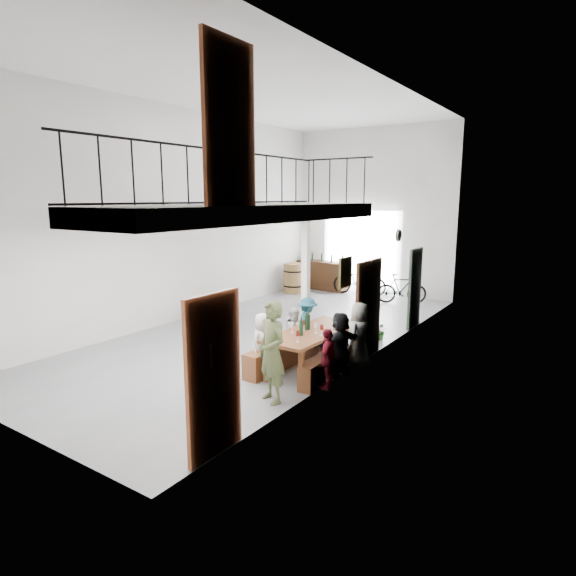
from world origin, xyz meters
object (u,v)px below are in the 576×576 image
Objects in this scene: oak_barrel at (293,278)px; bench_inner at (284,354)px; bicycle_near at (359,281)px; serving_counter at (322,275)px; host_standing at (272,352)px; side_bench at (215,306)px; tasting_table at (313,335)px.

bench_inner is at bearing -58.52° from oak_barrel.
oak_barrel is at bearing 105.09° from bicycle_near.
oak_barrel reaches higher than serving_counter.
host_standing is at bearing -60.47° from serving_counter.
bench_inner is 2.05× the size of oak_barrel.
side_bench is 0.81× the size of bicycle_near.
oak_barrel is at bearing 86.07° from side_bench.
side_bench is at bearing 163.37° from host_standing.
bench_inner is 8.09m from serving_counter.
host_standing is at bearing -82.09° from tasting_table.
tasting_table is 7.52m from bicycle_near.
serving_counter is (-3.95, 7.29, -0.20)m from tasting_table.
bicycle_near is at bearing 106.38° from bench_inner.
bicycle_near is at bearing 110.87° from tasting_table.
bench_inner is at bearing 140.77° from host_standing.
host_standing is at bearing -173.35° from bicycle_near.
tasting_table is 1.23× the size of bicycle_near.
side_bench is (-4.70, 2.48, -0.50)m from tasting_table.
side_bench is 6.33m from host_standing.
serving_counter is at bearing 116.70° from bench_inner.
tasting_table is 0.78m from bench_inner.
bench_inner is 1.75m from host_standing.
bicycle_near is at bearing 129.49° from host_standing.
side_bench is at bearing 150.31° from bench_inner.
bench_inner is at bearing -32.04° from side_bench.
tasting_table is 1.55m from host_standing.
oak_barrel reaches higher than tasting_table.
side_bench is 5.19m from bicycle_near.
bench_inner is 1.41× the size of side_bench.
bicycle_near reaches higher than bench_inner.
side_bench is (-4.09, 2.56, -0.03)m from bench_inner.
oak_barrel is (-3.83, 6.26, 0.27)m from bench_inner.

